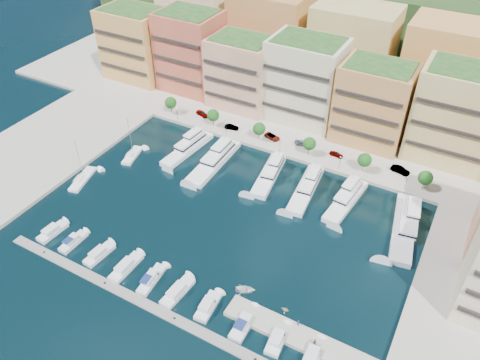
{
  "coord_description": "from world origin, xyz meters",
  "views": [
    {
      "loc": [
        43.94,
        -71.6,
        79.38
      ],
      "look_at": [
        -0.45,
        8.26,
        6.0
      ],
      "focal_mm": 35.0,
      "sensor_mm": 36.0,
      "label": 1
    }
  ],
  "objects_px": {
    "tree_0": "(171,103)",
    "tree_3": "(309,144)",
    "car_5": "(400,170)",
    "person_0": "(298,323)",
    "lamppost_1": "(226,126)",
    "yacht_2": "(216,159)",
    "tree_1": "(213,115)",
    "lamppost_3": "(340,161)",
    "tree_4": "(365,160)",
    "lamppost_0": "(177,111)",
    "cruiser_7": "(244,324)",
    "cruiser_3": "(126,267)",
    "cruiser_9": "(312,357)",
    "cruiser_4": "(151,279)",
    "car_3": "(303,143)",
    "yacht_3": "(270,173)",
    "sailboat_2": "(132,156)",
    "cruiser_5": "(177,292)",
    "person_1": "(315,342)",
    "yacht_6": "(405,224)",
    "yacht_1": "(189,147)",
    "tree_5": "(425,178)",
    "tender_0": "(245,290)",
    "car_4": "(336,154)",
    "lamppost_4": "(407,181)",
    "lamppost_2": "(280,143)",
    "cruiser_0": "(52,232)",
    "tree_2": "(259,129)",
    "car_1": "(232,127)",
    "cruiser_6": "(208,306)",
    "tender_1": "(285,309)",
    "car_2": "(272,137)",
    "sailboat_1": "(83,180)",
    "cruiser_1": "(73,242)",
    "yacht_5": "(347,198)",
    "yacht_4": "(307,187)"
  },
  "relations": [
    {
      "from": "tree_0",
      "to": "tree_3",
      "type": "xyz_separation_m",
      "value": [
        48.0,
        0.0,
        0.0
      ]
    },
    {
      "from": "car_5",
      "to": "person_0",
      "type": "height_order",
      "value": "car_5"
    },
    {
      "from": "lamppost_1",
      "to": "yacht_2",
      "type": "distance_m",
      "value": 13.54
    },
    {
      "from": "tree_1",
      "to": "lamppost_3",
      "type": "relative_size",
      "value": 1.35
    },
    {
      "from": "tree_4",
      "to": "lamppost_0",
      "type": "distance_m",
      "value": 60.05
    },
    {
      "from": "tree_4",
      "to": "cruiser_7",
      "type": "height_order",
      "value": "tree_4"
    },
    {
      "from": "cruiser_3",
      "to": "cruiser_9",
      "type": "xyz_separation_m",
      "value": [
        43.64,
        0.02,
        0.0
      ]
    },
    {
      "from": "cruiser_4",
      "to": "car_3",
      "type": "height_order",
      "value": "car_3"
    },
    {
      "from": "lamppost_3",
      "to": "lamppost_1",
      "type": "bearing_deg",
      "value": 180.0
    },
    {
      "from": "lamppost_3",
      "to": "cruiser_4",
      "type": "height_order",
      "value": "lamppost_3"
    },
    {
      "from": "yacht_3",
      "to": "sailboat_2",
      "type": "height_order",
      "value": "sailboat_2"
    },
    {
      "from": "tree_0",
      "to": "lamppost_0",
      "type": "relative_size",
      "value": 1.35
    },
    {
      "from": "cruiser_5",
      "to": "person_1",
      "type": "relative_size",
      "value": 5.05
    },
    {
      "from": "tree_0",
      "to": "yacht_6",
      "type": "distance_m",
      "value": 80.97
    },
    {
      "from": "yacht_1",
      "to": "tree_5",
      "type": "bearing_deg",
      "value": 12.07
    },
    {
      "from": "tender_0",
      "to": "car_4",
      "type": "relative_size",
      "value": 1.05
    },
    {
      "from": "lamppost_4",
      "to": "cruiser_7",
      "type": "xyz_separation_m",
      "value": [
        -17.34,
        -55.81,
        -3.26
      ]
    },
    {
      "from": "lamppost_4",
      "to": "car_5",
      "type": "relative_size",
      "value": 0.82
    },
    {
      "from": "lamppost_2",
      "to": "cruiser_0",
      "type": "height_order",
      "value": "lamppost_2"
    },
    {
      "from": "tree_3",
      "to": "tree_2",
      "type": "bearing_deg",
      "value": 180.0
    },
    {
      "from": "cruiser_0",
      "to": "tender_0",
      "type": "height_order",
      "value": "cruiser_0"
    },
    {
      "from": "car_1",
      "to": "car_3",
      "type": "height_order",
      "value": "car_1"
    },
    {
      "from": "lamppost_3",
      "to": "cruiser_9",
      "type": "xyz_separation_m",
      "value": [
        14.9,
        -55.78,
        -3.28
      ]
    },
    {
      "from": "tender_0",
      "to": "tree_1",
      "type": "bearing_deg",
      "value": 13.65
    },
    {
      "from": "cruiser_6",
      "to": "tender_1",
      "type": "height_order",
      "value": "cruiser_6"
    },
    {
      "from": "lamppost_4",
      "to": "car_2",
      "type": "distance_m",
      "value": 41.06
    },
    {
      "from": "tree_3",
      "to": "lamppost_3",
      "type": "relative_size",
      "value": 1.35
    },
    {
      "from": "cruiser_0",
      "to": "sailboat_1",
      "type": "xyz_separation_m",
      "value": [
        -8.19,
        18.48,
        -0.24
      ]
    },
    {
      "from": "tree_2",
      "to": "sailboat_2",
      "type": "bearing_deg",
      "value": -139.45
    },
    {
      "from": "yacht_2",
      "to": "yacht_1",
      "type": "bearing_deg",
      "value": 172.62
    },
    {
      "from": "tree_4",
      "to": "lamppost_1",
      "type": "xyz_separation_m",
      "value": [
        -42.0,
        -2.3,
        -0.92
      ]
    },
    {
      "from": "cruiser_1",
      "to": "person_1",
      "type": "height_order",
      "value": "person_1"
    },
    {
      "from": "cruiser_6",
      "to": "car_1",
      "type": "relative_size",
      "value": 1.75
    },
    {
      "from": "tree_2",
      "to": "cruiser_9",
      "type": "bearing_deg",
      "value": -54.85
    },
    {
      "from": "cruiser_3",
      "to": "cruiser_5",
      "type": "height_order",
      "value": "same"
    },
    {
      "from": "tree_5",
      "to": "cruiser_9",
      "type": "xyz_separation_m",
      "value": [
        -7.1,
        -58.08,
        -4.2
      ]
    },
    {
      "from": "cruiser_6",
      "to": "cruiser_9",
      "type": "bearing_deg",
      "value": -0.0
    },
    {
      "from": "tree_0",
      "to": "cruiser_4",
      "type": "relative_size",
      "value": 0.65
    },
    {
      "from": "yacht_5",
      "to": "cruiser_5",
      "type": "relative_size",
      "value": 2.2
    },
    {
      "from": "car_4",
      "to": "car_3",
      "type": "bearing_deg",
      "value": 92.8
    },
    {
      "from": "cruiser_0",
      "to": "lamppost_3",
      "type": "bearing_deg",
      "value": 47.51
    },
    {
      "from": "tree_0",
      "to": "lamppost_2",
      "type": "xyz_separation_m",
      "value": [
        40.0,
        -2.3,
        -0.92
      ]
    },
    {
      "from": "yacht_6",
      "to": "yacht_3",
      "type": "bearing_deg",
      "value": 176.42
    },
    {
      "from": "tree_4",
      "to": "lamppost_2",
      "type": "xyz_separation_m",
      "value": [
        -24.0,
        -2.3,
        -0.92
      ]
    },
    {
      "from": "tree_1",
      "to": "yacht_1",
      "type": "xyz_separation_m",
      "value": [
        -0.06,
        -13.69,
        -3.65
      ]
    },
    {
      "from": "car_2",
      "to": "tender_1",
      "type": "bearing_deg",
      "value": -135.61
    },
    {
      "from": "yacht_4",
      "to": "yacht_6",
      "type": "relative_size",
      "value": 0.85
    },
    {
      "from": "lamppost_4",
      "to": "cruiser_6",
      "type": "bearing_deg",
      "value": -114.7
    },
    {
      "from": "tree_3",
      "to": "cruiser_6",
      "type": "relative_size",
      "value": 0.75
    },
    {
      "from": "tree_2",
      "to": "yacht_1",
      "type": "relative_size",
      "value": 0.28
    }
  ]
}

